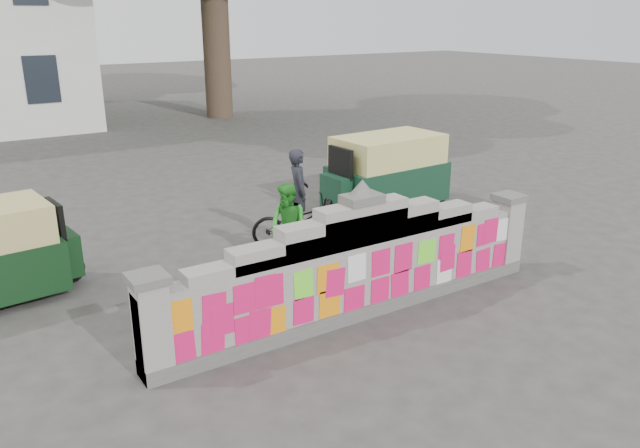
% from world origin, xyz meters
% --- Properties ---
extents(ground, '(100.00, 100.00, 0.00)m').
position_xyz_m(ground, '(0.00, 0.00, 0.00)').
color(ground, '#383533').
rests_on(ground, ground).
extents(parapet_wall, '(6.48, 0.44, 2.01)m').
position_xyz_m(parapet_wall, '(-0.00, -0.01, 0.75)').
color(parapet_wall, '#4C4C49').
rests_on(parapet_wall, ground).
extents(cyclist_bike, '(1.87, 1.17, 0.93)m').
position_xyz_m(cyclist_bike, '(0.76, 2.94, 0.46)').
color(cyclist_bike, black).
rests_on(cyclist_bike, ground).
extents(cyclist_rider, '(0.55, 0.67, 1.58)m').
position_xyz_m(cyclist_rider, '(0.76, 2.94, 0.79)').
color(cyclist_rider, black).
rests_on(cyclist_rider, ground).
extents(pedestrian, '(0.73, 0.83, 1.45)m').
position_xyz_m(pedestrian, '(0.07, 2.13, 0.73)').
color(pedestrian, green).
rests_on(pedestrian, ground).
extents(rickshaw_right, '(2.99, 1.50, 1.64)m').
position_xyz_m(rickshaw_right, '(3.54, 3.85, 0.85)').
color(rickshaw_right, '#113421').
rests_on(rickshaw_right, ground).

